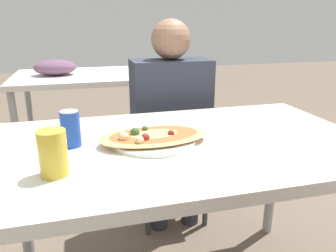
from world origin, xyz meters
name	(u,v)px	position (x,y,z in m)	size (l,w,h in m)	color
dining_table	(181,159)	(0.00, 0.00, 0.66)	(1.36, 0.80, 0.73)	silver
chair_far_seated	(166,136)	(0.14, 0.72, 0.49)	(0.40, 0.40, 0.84)	#3F2D1E
person_seated	(171,109)	(0.14, 0.62, 0.68)	(0.42, 0.25, 1.15)	#2D2D38
pizza_main	(153,137)	(-0.10, 0.01, 0.75)	(0.40, 0.29, 0.06)	white
soda_can	(70,129)	(-0.38, 0.05, 0.79)	(0.07, 0.07, 0.12)	#1E47B2
drink_glass	(53,153)	(-0.42, -0.16, 0.80)	(0.08, 0.08, 0.13)	gold
background_table	(80,81)	(-0.34, 1.67, 0.68)	(1.10, 0.80, 0.85)	silver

